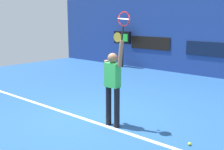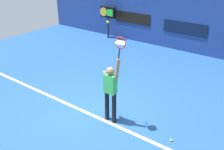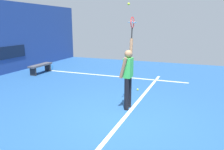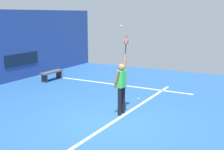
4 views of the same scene
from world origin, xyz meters
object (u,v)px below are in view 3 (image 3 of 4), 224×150
object	(u,v)px
tennis_ball	(129,4)
spare_ball	(138,89)
tennis_racket	(132,24)
court_bench	(41,67)
water_bottle	(52,68)
tennis_player	(128,74)

from	to	relation	value
tennis_ball	spare_ball	distance (m)	3.44
tennis_racket	court_bench	world-z (taller)	tennis_racket
spare_ball	court_bench	bearing A→B (deg)	78.42
court_bench	spare_ball	world-z (taller)	court_bench
tennis_racket	water_bottle	bearing A→B (deg)	57.04
tennis_player	tennis_racket	size ratio (longest dim) A/B	3.22
court_bench	spare_ball	size ratio (longest dim) A/B	20.59
court_bench	water_bottle	world-z (taller)	court_bench
tennis_player	tennis_racket	distance (m)	1.42
tennis_ball	spare_ball	bearing A→B (deg)	6.19
spare_ball	water_bottle	bearing A→B (deg)	69.09
spare_ball	tennis_player	bearing A→B (deg)	-173.87
tennis_player	spare_ball	bearing A→B (deg)	6.13
tennis_player	spare_ball	size ratio (longest dim) A/B	29.28
tennis_player	spare_ball	world-z (taller)	tennis_player
tennis_ball	spare_ball	world-z (taller)	tennis_ball
water_bottle	spare_ball	bearing A→B (deg)	-110.91
tennis_ball	spare_ball	size ratio (longest dim) A/B	1.00
tennis_racket	water_bottle	xyz separation A→B (m)	(3.51, 5.41, -2.27)
tennis_ball	tennis_racket	bearing A→B (deg)	0.86
tennis_player	tennis_ball	size ratio (longest dim) A/B	29.28
tennis_ball	court_bench	bearing A→B (deg)	61.28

